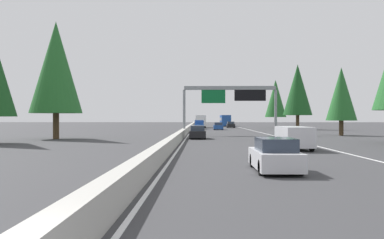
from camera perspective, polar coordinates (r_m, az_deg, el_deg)
The scene contains 17 objects.
ground_plane at distance 64.08m, azimuth -0.53°, elevation -1.87°, with size 320.00×320.00×0.00m, color #38383A.
median_barrier at distance 84.05m, azimuth -0.33°, elevation -1.06°, with size 180.00×0.56×0.90m, color #ADAAA3.
shoulder_stripe_right at distance 74.66m, azimuth 8.58°, elevation -1.57°, with size 160.00×0.16×0.01m, color silver.
shoulder_stripe_median at distance 74.06m, azimuth -0.10°, elevation -1.58°, with size 160.00×0.16×0.01m, color silver.
sign_gantry_overhead at distance 55.94m, azimuth 5.42°, elevation 3.23°, with size 0.50×12.68×6.63m.
sedan_mid_right at distance 18.60m, azimuth 11.36°, elevation -4.91°, with size 4.40×1.80×1.47m.
minivan_mid_center at distance 31.48m, azimuth 13.89°, elevation -2.32°, with size 5.00×1.95×1.69m.
sedan_far_right at distance 46.47m, azimuth 0.78°, elevation -1.82°, with size 4.40×1.80×1.47m.
sedan_far_left at distance 97.83m, azimuth 5.35°, elevation -0.75°, with size 4.40×1.80×1.47m.
bus_distant_a at distance 116.35m, azimuth 4.60°, elevation -0.08°, with size 11.50×2.55×3.10m.
pickup_near_right at distance 86.75m, azimuth 1.00°, elevation -0.72°, with size 5.60×2.00×1.86m.
box_truck_mid_left at distance 98.55m, azimuth 1.21°, elevation -0.20°, with size 8.50×2.40×2.95m.
sedan_distant_b at distance 81.37m, azimuth 3.64°, elevation -0.94°, with size 4.40×1.80×1.47m.
conifer_right_mid at distance 58.47m, azimuth 19.89°, elevation 3.32°, with size 4.00×4.00×9.09m.
conifer_right_far at distance 86.11m, azimuth 14.36°, elevation 3.99°, with size 5.79×5.79×13.16m.
conifer_right_distant at distance 101.27m, azimuth 11.45°, elevation 2.86°, with size 5.06×5.06×11.51m.
conifer_left_near at distance 48.67m, azimuth -18.25°, elevation 6.83°, with size 5.75×5.75×13.08m.
Camera 1 is at (-4.00, -1.91, 2.35)m, focal length 38.68 mm.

